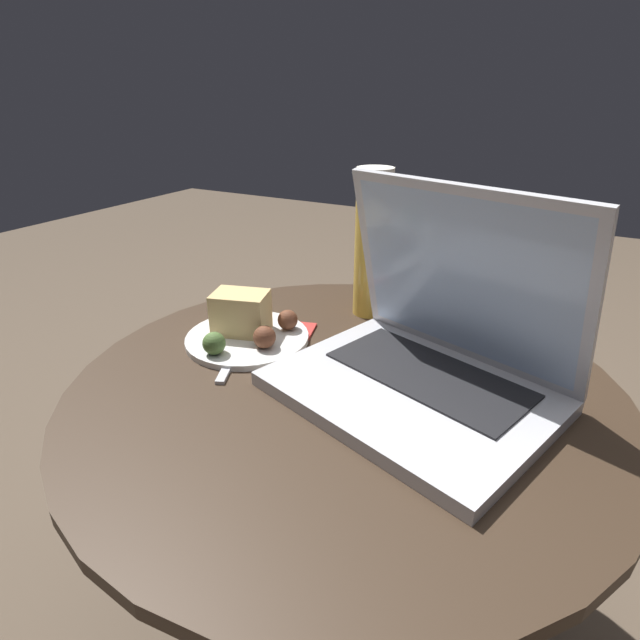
# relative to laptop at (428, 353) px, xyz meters

# --- Properties ---
(ground_plane) EXTENTS (6.00, 6.00, 0.00)m
(ground_plane) POSITION_rel_laptop_xyz_m (-0.10, -0.03, -0.53)
(ground_plane) COLOR brown
(table) EXTENTS (0.70, 0.70, 0.48)m
(table) POSITION_rel_laptop_xyz_m (-0.10, -0.03, -0.18)
(table) COLOR #515156
(table) RESTS_ON ground_plane
(napkin) EXTENTS (0.17, 0.14, 0.00)m
(napkin) POSITION_rel_laptop_xyz_m (-0.27, 0.03, -0.05)
(napkin) COLOR #B7332D
(napkin) RESTS_ON table
(laptop) EXTENTS (0.38, 0.33, 0.25)m
(laptop) POSITION_rel_laptop_xyz_m (0.00, 0.00, 0.00)
(laptop) COLOR silver
(laptop) RESTS_ON table
(beer_glass) EXTENTS (0.06, 0.06, 0.24)m
(beer_glass) POSITION_rel_laptop_xyz_m (-0.16, 0.19, 0.07)
(beer_glass) COLOR gold
(beer_glass) RESTS_ON table
(snack_plate) EXTENTS (0.18, 0.18, 0.07)m
(snack_plate) POSITION_rel_laptop_xyz_m (-0.28, 0.00, -0.03)
(snack_plate) COLOR silver
(snack_plate) RESTS_ON table
(fork) EXTENTS (0.09, 0.19, 0.01)m
(fork) POSITION_rel_laptop_xyz_m (-0.28, -0.01, -0.05)
(fork) COLOR silver
(fork) RESTS_ON table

